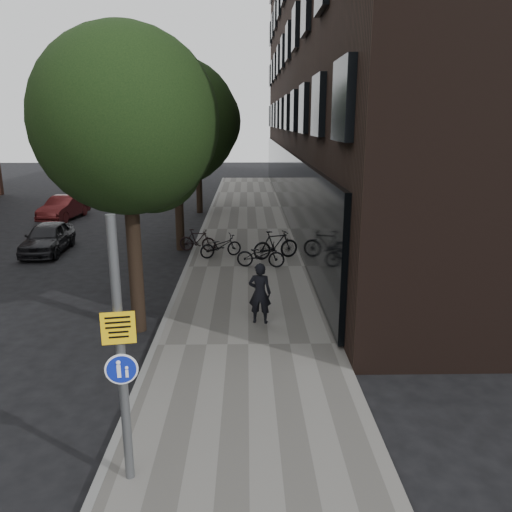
{
  "coord_description": "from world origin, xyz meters",
  "views": [
    {
      "loc": [
        0.23,
        -7.67,
        5.29
      ],
      "look_at": [
        0.46,
        4.49,
        2.0
      ],
      "focal_mm": 35.0,
      "sensor_mm": 36.0,
      "label": 1
    }
  ],
  "objects_px": {
    "signpost": "(121,354)",
    "pedestrian": "(260,293)",
    "parked_car_near": "(48,238)",
    "parked_bike_facade_near": "(261,255)"
  },
  "relations": [
    {
      "from": "signpost",
      "to": "pedestrian",
      "type": "height_order",
      "value": "signpost"
    },
    {
      "from": "parked_bike_facade_near",
      "to": "pedestrian",
      "type": "bearing_deg",
      "value": -175.42
    },
    {
      "from": "signpost",
      "to": "parked_car_near",
      "type": "relative_size",
      "value": 1.08
    },
    {
      "from": "parked_bike_facade_near",
      "to": "parked_car_near",
      "type": "xyz_separation_m",
      "value": [
        -8.77,
        2.73,
        0.05
      ]
    },
    {
      "from": "signpost",
      "to": "parked_car_near",
      "type": "height_order",
      "value": "signpost"
    },
    {
      "from": "parked_car_near",
      "to": "pedestrian",
      "type": "bearing_deg",
      "value": -45.77
    },
    {
      "from": "parked_bike_facade_near",
      "to": "parked_car_near",
      "type": "relative_size",
      "value": 0.47
    },
    {
      "from": "signpost",
      "to": "parked_car_near",
      "type": "bearing_deg",
      "value": 105.79
    },
    {
      "from": "signpost",
      "to": "pedestrian",
      "type": "distance_m",
      "value": 6.41
    },
    {
      "from": "signpost",
      "to": "parked_car_near",
      "type": "distance_m",
      "value": 15.42
    }
  ]
}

